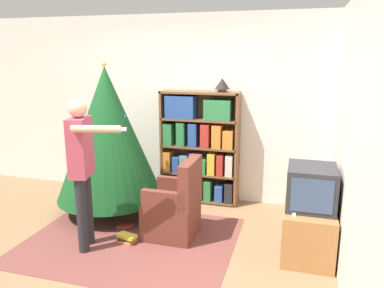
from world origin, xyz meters
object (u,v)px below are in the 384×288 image
Objects in this scene: bookshelf at (199,147)px; table_lamp at (222,84)px; television at (311,187)px; christmas_tree at (108,134)px; armchair at (175,209)px; standing_person at (82,163)px.

bookshelf is 0.93m from table_lamp.
television is at bearing -37.02° from bookshelf.
christmas_tree is 1.34m from armchair.
table_lamp reaches higher than bookshelf.
television is 0.27× the size of christmas_tree.
bookshelf reaches higher than armchair.
bookshelf is 0.97× the size of standing_person.
table_lamp reaches higher than armchair.
standing_person is 2.12m from table_lamp.
christmas_tree is 9.89× the size of table_lamp.
television is 2.63× the size of table_lamp.
television is at bearing 89.90° from armchair.
television is at bearing 89.94° from standing_person.
bookshelf is at bearing 140.92° from standing_person.
bookshelf is at bearing 142.98° from television.
table_lamp is at bearing 135.98° from television.
christmas_tree is 1.63m from table_lamp.
standing_person is at bearing -167.19° from television.
television is 2.36m from standing_person.
christmas_tree reaches higher than television.
standing_person reaches higher than armchair.
television is 2.56m from christmas_tree.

